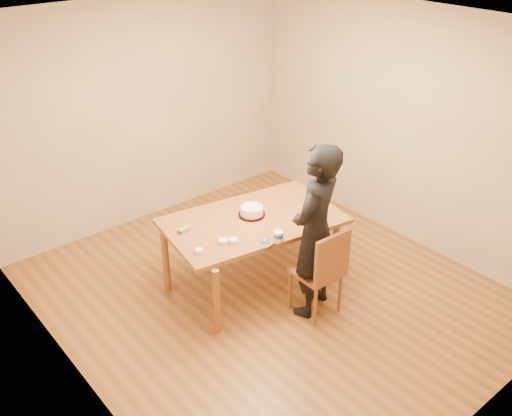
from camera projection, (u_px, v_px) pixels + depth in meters
room_shell at (247, 164)px, 5.51m from camera, size 4.00×4.50×2.70m
dining_table at (253, 221)px, 5.78m from camera, size 1.91×1.32×0.04m
dining_chair at (316, 272)px, 5.48m from camera, size 0.42×0.42×0.04m
cake_plate at (252, 215)px, 5.83m from camera, size 0.27×0.27×0.02m
cake at (252, 211)px, 5.80m from camera, size 0.24×0.24×0.07m
frosting_dome at (252, 206)px, 5.78m from camera, size 0.23×0.23×0.03m
frosting_tub at (278, 235)px, 5.41m from camera, size 0.09×0.09×0.08m
frosting_lid at (265, 241)px, 5.40m from camera, size 0.10×0.10×0.01m
frosting_dollop at (265, 240)px, 5.39m from camera, size 0.04×0.04×0.02m
ramekin_green at (233, 241)px, 5.37m from camera, size 0.09×0.09×0.04m
ramekin_yellow at (223, 242)px, 5.35m from camera, size 0.09×0.09×0.04m
ramekin_multi at (199, 251)px, 5.22m from camera, size 0.07×0.07×0.04m
candy_box_pink at (185, 230)px, 5.56m from camera, size 0.13×0.07×0.02m
candy_box_green at (184, 229)px, 5.55m from camera, size 0.13×0.08×0.02m
spatula at (270, 247)px, 5.31m from camera, size 0.15×0.05×0.01m
person at (315, 232)px, 5.30m from camera, size 0.75×0.62×1.76m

